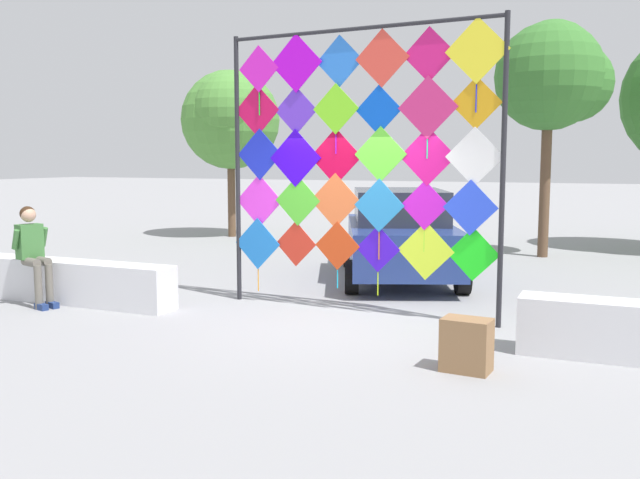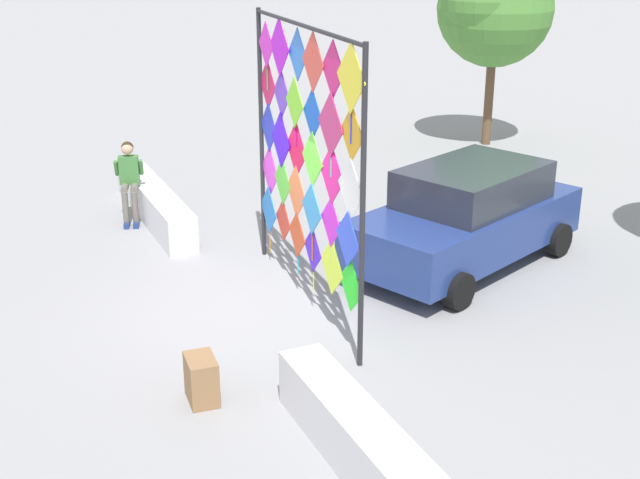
% 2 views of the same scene
% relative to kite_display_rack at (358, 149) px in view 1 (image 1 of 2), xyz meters
% --- Properties ---
extents(ground, '(120.00, 120.00, 0.00)m').
position_rel_kite_display_rack_xyz_m(ground, '(-0.03, -0.70, -2.34)').
color(ground, gray).
extents(plaza_ledge_left, '(4.02, 0.52, 0.65)m').
position_rel_kite_display_rack_xyz_m(plaza_ledge_left, '(-4.48, -1.12, -2.01)').
color(plaza_ledge_left, silver).
rests_on(plaza_ledge_left, ground).
extents(kite_display_rack, '(4.14, 0.32, 4.04)m').
position_rel_kite_display_rack_xyz_m(kite_display_rack, '(0.00, 0.00, 0.00)').
color(kite_display_rack, '#232328').
rests_on(kite_display_rack, ground).
extents(seated_vendor, '(0.70, 0.55, 1.50)m').
position_rel_kite_display_rack_xyz_m(seated_vendor, '(-4.58, -1.52, -1.46)').
color(seated_vendor, '#666056').
rests_on(seated_vendor, ground).
extents(parked_car, '(3.25, 4.59, 1.64)m').
position_rel_kite_display_rack_xyz_m(parked_car, '(-0.26, 2.96, -1.51)').
color(parked_car, navy).
rests_on(parked_car, ground).
extents(cardboard_box_large, '(0.52, 0.37, 0.56)m').
position_rel_kite_display_rack_xyz_m(cardboard_box_large, '(2.02, -2.19, -2.06)').
color(cardboard_box_large, olive).
rests_on(cardboard_box_large, ground).
extents(tree_far_right, '(2.76, 2.85, 4.68)m').
position_rel_kite_display_rack_xyz_m(tree_far_right, '(-6.61, 7.77, 1.02)').
color(tree_far_right, brown).
rests_on(tree_far_right, ground).
extents(tree_palm_like, '(2.53, 2.52, 5.29)m').
position_rel_kite_display_rack_xyz_m(tree_palm_like, '(1.97, 7.17, 1.71)').
color(tree_palm_like, brown).
rests_on(tree_palm_like, ground).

